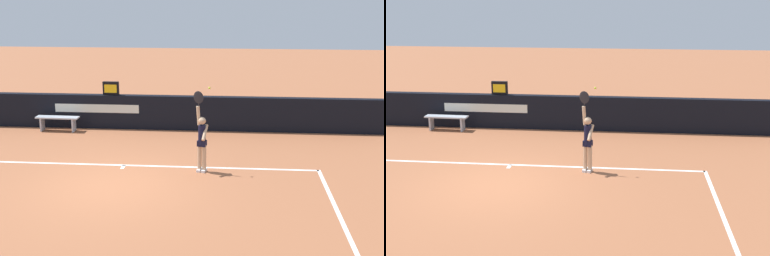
% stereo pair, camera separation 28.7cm
% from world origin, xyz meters
% --- Properties ---
extents(ground_plane, '(60.00, 60.00, 0.00)m').
position_xyz_m(ground_plane, '(0.00, 0.00, 0.00)').
color(ground_plane, '#A15D3B').
extents(court_lines, '(11.24, 5.52, 0.00)m').
position_xyz_m(court_lines, '(0.00, -1.16, 0.00)').
color(court_lines, white).
rests_on(court_lines, ground).
extents(back_wall, '(17.00, 0.30, 1.24)m').
position_xyz_m(back_wall, '(-0.00, 5.44, 0.62)').
color(back_wall, black).
rests_on(back_wall, ground).
extents(speed_display, '(0.57, 0.15, 0.48)m').
position_xyz_m(speed_display, '(-1.25, 5.44, 1.47)').
color(speed_display, black).
rests_on(speed_display, back_wall).
extents(tennis_player, '(0.45, 0.41, 2.31)m').
position_xyz_m(tennis_player, '(2.28, 1.21, 0.94)').
color(tennis_player, tan).
rests_on(tennis_player, ground).
extents(tennis_ball, '(0.06, 0.06, 0.06)m').
position_xyz_m(tennis_ball, '(2.47, 1.26, 2.37)').
color(tennis_ball, '#D1E037').
extents(courtside_bench_near, '(1.55, 0.41, 0.52)m').
position_xyz_m(courtside_bench_near, '(-3.10, 4.89, 0.40)').
color(courtside_bench_near, '#A9B2BE').
rests_on(courtside_bench_near, ground).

